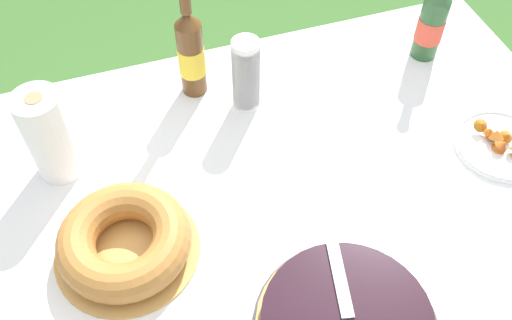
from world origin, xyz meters
The scene contains 8 objects.
garden_table centered at (0.00, 0.00, 0.66)m, with size 1.71×1.22×0.71m.
tablecloth centered at (0.00, 0.00, 0.70)m, with size 1.72×1.23×0.10m.
bundt_cake centered at (-0.33, 0.02, 0.76)m, with size 0.32×0.32×0.09m.
cup_stack centered at (0.06, 0.37, 0.82)m, with size 0.07×0.07×0.21m.
cider_bottle_green centered at (0.61, 0.40, 0.83)m, with size 0.08×0.08×0.31m.
cider_bottle_amber centered at (-0.06, 0.47, 0.85)m, with size 0.07×0.07×0.34m.
snack_plate_left centered at (0.62, 0.02, 0.73)m, with size 0.24×0.24×0.06m.
paper_towel_roll centered at (-0.44, 0.30, 0.84)m, with size 0.11×0.11×0.24m.
Camera 1 is at (-0.26, -0.67, 1.82)m, focal length 40.00 mm.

